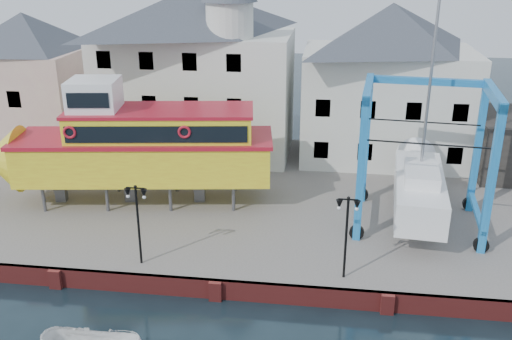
# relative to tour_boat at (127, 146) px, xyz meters

# --- Properties ---
(ground) EXTENTS (140.00, 140.00, 0.00)m
(ground) POSITION_rel_tour_boat_xyz_m (7.02, -8.45, -4.60)
(ground) COLOR black
(ground) RESTS_ON ground
(hardstanding) EXTENTS (44.00, 22.00, 1.00)m
(hardstanding) POSITION_rel_tour_boat_xyz_m (7.02, 2.55, -4.10)
(hardstanding) COLOR #655E58
(hardstanding) RESTS_ON ground
(quay_wall) EXTENTS (44.00, 0.47, 1.00)m
(quay_wall) POSITION_rel_tour_boat_xyz_m (7.02, -8.34, -4.10)
(quay_wall) COLOR maroon
(quay_wall) RESTS_ON ground
(building_pink) EXTENTS (8.00, 7.00, 10.30)m
(building_pink) POSITION_rel_tour_boat_xyz_m (-10.98, 9.55, 1.54)
(building_pink) COLOR #C49993
(building_pink) RESTS_ON hardstanding
(building_white_main) EXTENTS (14.00, 8.30, 14.00)m
(building_white_main) POSITION_rel_tour_boat_xyz_m (2.15, 9.95, 2.74)
(building_white_main) COLOR silver
(building_white_main) RESTS_ON hardstanding
(building_white_right) EXTENTS (12.00, 8.00, 11.20)m
(building_white_right) POSITION_rel_tour_boat_xyz_m (16.02, 10.55, 1.99)
(building_white_right) COLOR silver
(building_white_right) RESTS_ON hardstanding
(lamp_post_left) EXTENTS (1.12, 0.32, 4.20)m
(lamp_post_left) POSITION_rel_tour_boat_xyz_m (3.02, -7.25, -0.43)
(lamp_post_left) COLOR black
(lamp_post_left) RESTS_ON hardstanding
(lamp_post_right) EXTENTS (1.12, 0.32, 4.20)m
(lamp_post_right) POSITION_rel_tour_boat_xyz_m (13.02, -7.25, -0.43)
(lamp_post_right) COLOR black
(lamp_post_right) RESTS_ON hardstanding
(tour_boat) EXTENTS (17.96, 6.58, 7.64)m
(tour_boat) POSITION_rel_tour_boat_xyz_m (0.00, 0.00, 0.00)
(tour_boat) COLOR #59595E
(tour_boat) RESTS_ON hardstanding
(travel_lift) EXTENTS (7.61, 10.31, 15.28)m
(travel_lift) POSITION_rel_tour_boat_xyz_m (17.22, -0.04, -1.06)
(travel_lift) COLOR #115BA3
(travel_lift) RESTS_ON hardstanding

